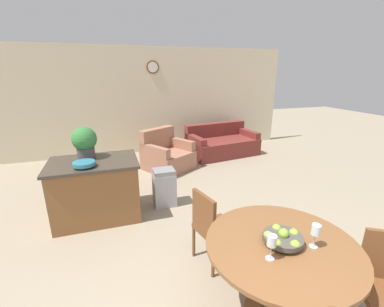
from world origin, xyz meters
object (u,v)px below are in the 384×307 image
(wine_glass_left, at_px, (272,242))
(teal_bowl, at_px, (84,164))
(wine_glass_right, at_px, (316,231))
(fruit_bowl, at_px, (283,238))
(couch, at_px, (221,144))
(armchair, at_px, (167,156))
(kitchen_island, at_px, (96,189))
(dining_chair_far_side, at_px, (212,225))
(dining_table, at_px, (280,261))
(potted_plant, at_px, (85,141))
(trash_bin, at_px, (164,187))

(wine_glass_left, distance_m, teal_bowl, 2.57)
(wine_glass_left, distance_m, wine_glass_right, 0.41)
(fruit_bowl, bearing_deg, wine_glass_right, -28.45)
(wine_glass_left, distance_m, couch, 4.96)
(fruit_bowl, height_order, armchair, fruit_bowl)
(armchair, bearing_deg, kitchen_island, -161.66)
(dining_chair_far_side, xyz_separation_m, wine_glass_right, (0.48, -0.92, 0.43))
(dining_table, xyz_separation_m, potted_plant, (-1.60, 2.42, 0.54))
(wine_glass_right, xyz_separation_m, potted_plant, (-1.81, 2.53, 0.22))
(wine_glass_right, distance_m, teal_bowl, 2.80)
(dining_chair_far_side, bearing_deg, dining_table, 4.95)
(dining_table, bearing_deg, teal_bowl, 128.39)
(kitchen_island, distance_m, potted_plant, 0.72)
(dining_table, height_order, trash_bin, dining_table)
(wine_glass_left, relative_size, armchair, 0.16)
(fruit_bowl, distance_m, trash_bin, 2.39)
(dining_table, distance_m, couch, 4.74)
(kitchen_island, bearing_deg, dining_table, -56.00)
(wine_glass_left, distance_m, potted_plant, 2.91)
(armchair, bearing_deg, potted_plant, -166.64)
(kitchen_island, height_order, couch, kitchen_island)
(teal_bowl, xyz_separation_m, armchair, (1.51, 1.87, -0.64))
(teal_bowl, bearing_deg, wine_glass_right, -49.74)
(potted_plant, relative_size, armchair, 0.37)
(dining_table, bearing_deg, couch, 71.39)
(fruit_bowl, relative_size, trash_bin, 0.52)
(kitchen_island, relative_size, couch, 0.66)
(dining_table, distance_m, wine_glass_right, 0.40)
(wine_glass_left, xyz_separation_m, teal_bowl, (-1.41, 2.15, 0.02))
(wine_glass_right, bearing_deg, trash_bin, 106.26)
(dining_table, xyz_separation_m, fruit_bowl, (-0.00, 0.00, 0.23))
(fruit_bowl, xyz_separation_m, couch, (1.51, 4.48, -0.55))
(fruit_bowl, bearing_deg, teal_bowl, 128.35)
(dining_table, height_order, couch, couch)
(kitchen_island, bearing_deg, teal_bowl, -113.57)
(trash_bin, bearing_deg, armchair, 76.08)
(armchair, bearing_deg, couch, -11.08)
(trash_bin, height_order, couch, couch)
(dining_chair_far_side, height_order, teal_bowl, teal_bowl)
(wine_glass_right, distance_m, armchair, 4.07)
(dining_table, relative_size, couch, 0.66)
(potted_plant, height_order, armchair, potted_plant)
(fruit_bowl, distance_m, wine_glass_left, 0.25)
(dining_table, relative_size, armchair, 1.00)
(trash_bin, bearing_deg, kitchen_island, -177.61)
(dining_table, distance_m, fruit_bowl, 0.23)
(teal_bowl, xyz_separation_m, trash_bin, (1.11, 0.26, -0.62))
(trash_bin, bearing_deg, fruit_bowl, -77.89)
(wine_glass_left, bearing_deg, potted_plant, 118.85)
(potted_plant, xyz_separation_m, trash_bin, (1.11, -0.14, -0.83))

